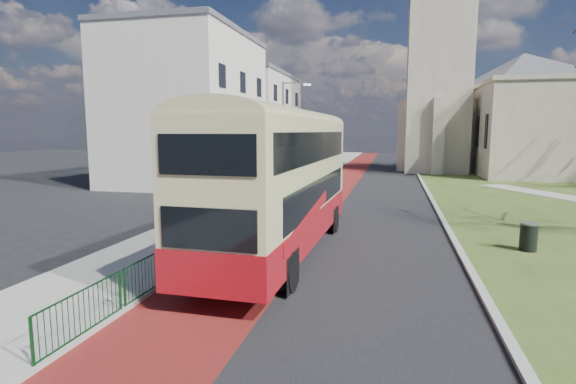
% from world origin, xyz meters
% --- Properties ---
extents(ground, '(160.00, 160.00, 0.00)m').
position_xyz_m(ground, '(0.00, 0.00, 0.00)').
color(ground, black).
rests_on(ground, ground).
extents(road_carriageway, '(9.00, 120.00, 0.01)m').
position_xyz_m(road_carriageway, '(1.50, 20.00, 0.01)').
color(road_carriageway, black).
rests_on(road_carriageway, ground).
extents(bus_lane, '(3.40, 120.00, 0.01)m').
position_xyz_m(bus_lane, '(-1.20, 20.00, 0.01)').
color(bus_lane, '#591414').
rests_on(bus_lane, ground).
extents(pavement_west, '(4.00, 120.00, 0.12)m').
position_xyz_m(pavement_west, '(-5.00, 20.00, 0.06)').
color(pavement_west, gray).
rests_on(pavement_west, ground).
extents(kerb_west, '(0.25, 120.00, 0.13)m').
position_xyz_m(kerb_west, '(-3.00, 20.00, 0.07)').
color(kerb_west, '#999993').
rests_on(kerb_west, ground).
extents(kerb_east, '(0.25, 80.00, 0.13)m').
position_xyz_m(kerb_east, '(6.10, 22.00, 0.07)').
color(kerb_east, '#999993').
rests_on(kerb_east, ground).
extents(pedestrian_railing, '(0.07, 24.00, 1.12)m').
position_xyz_m(pedestrian_railing, '(-2.95, 4.00, 0.55)').
color(pedestrian_railing, '#0E3D19').
rests_on(pedestrian_railing, ground).
extents(gothic_church, '(16.38, 18.00, 40.00)m').
position_xyz_m(gothic_church, '(12.56, 38.00, 13.13)').
color(gothic_church, gray).
rests_on(gothic_church, ground).
extents(street_block_near, '(10.30, 14.30, 13.00)m').
position_xyz_m(street_block_near, '(-14.00, 22.00, 6.51)').
color(street_block_near, beige).
rests_on(street_block_near, ground).
extents(street_block_far, '(10.30, 16.30, 11.50)m').
position_xyz_m(street_block_far, '(-14.00, 38.00, 5.76)').
color(street_block_far, '#BCB09F').
rests_on(street_block_far, ground).
extents(streetlamp, '(2.13, 0.18, 8.00)m').
position_xyz_m(streetlamp, '(-4.35, 18.00, 4.59)').
color(streetlamp, gray).
rests_on(streetlamp, pavement_west).
extents(bus, '(3.22, 12.42, 5.16)m').
position_xyz_m(bus, '(-0.43, 1.08, 2.94)').
color(bus, maroon).
rests_on(bus, ground).
extents(litter_bin, '(0.78, 0.78, 1.08)m').
position_xyz_m(litter_bin, '(8.62, 3.53, 0.58)').
color(litter_bin, black).
rests_on(litter_bin, grass_green).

